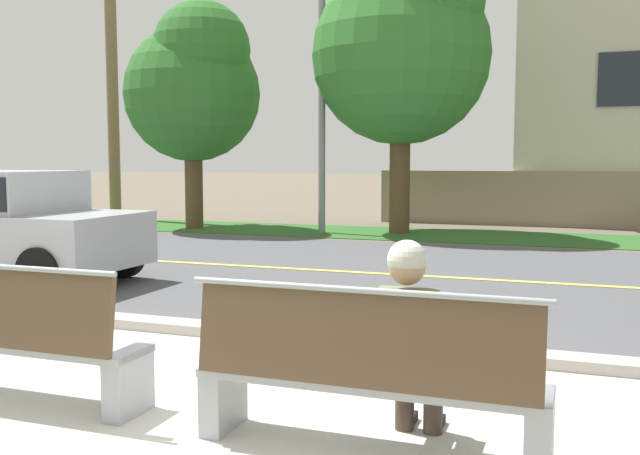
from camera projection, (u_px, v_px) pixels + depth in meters
ground_plane at (424, 262)px, 11.93m from camera, size 140.00×140.00×0.00m
sidewalk_pavement at (191, 412)px, 4.82m from camera, size 44.00×3.60×0.01m
curb_edge at (298, 338)px, 6.64m from camera, size 44.00×0.30×0.11m
street_asphalt at (403, 275)px, 10.52m from camera, size 52.00×8.00×0.01m
road_centre_line at (403, 275)px, 10.52m from camera, size 48.00×0.14×0.01m
far_verge_grass at (463, 236)px, 15.83m from camera, size 48.00×2.80×0.02m
bench_left at (5, 338)px, 4.97m from camera, size 2.04×0.48×1.01m
bench_right at (366, 377)px, 4.08m from camera, size 2.04×0.48×1.01m
seated_person_olive at (410, 337)px, 4.15m from camera, size 0.52×0.68×1.25m
streetlamp at (325, 69)px, 16.38m from camera, size 0.24×2.10×6.52m
shade_tree_far_left at (195, 83)px, 17.20m from camera, size 3.28×3.28×5.41m
shade_tree_left at (406, 41)px, 16.02m from camera, size 4.04×4.04×6.66m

